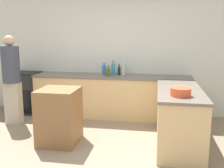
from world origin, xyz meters
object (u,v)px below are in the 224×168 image
object	(u,v)px
dish_soap_bottle	(113,69)
water_bottle_blue	(104,70)
range_oven	(26,92)
vinegar_bottle_clear	(123,70)
olive_oil_bottle	(108,72)
mixing_bowl	(181,92)
person_by_range	(12,77)
wine_bottle_dark	(119,71)
island_table	(59,116)

from	to	relation	value
dish_soap_bottle	water_bottle_blue	world-z (taller)	dish_soap_bottle
range_oven	vinegar_bottle_clear	distance (m)	2.27
olive_oil_bottle	vinegar_bottle_clear	world-z (taller)	vinegar_bottle_clear
mixing_bowl	vinegar_bottle_clear	world-z (taller)	vinegar_bottle_clear
vinegar_bottle_clear	dish_soap_bottle	bearing A→B (deg)	-177.57
mixing_bowl	person_by_range	distance (m)	3.21
olive_oil_bottle	water_bottle_blue	distance (m)	0.24
wine_bottle_dark	olive_oil_bottle	bearing A→B (deg)	-141.86
island_table	water_bottle_blue	world-z (taller)	water_bottle_blue
olive_oil_bottle	vinegar_bottle_clear	distance (m)	0.34
olive_oil_bottle	dish_soap_bottle	size ratio (longest dim) A/B	0.71
dish_soap_bottle	olive_oil_bottle	bearing A→B (deg)	-114.44
vinegar_bottle_clear	wine_bottle_dark	bearing A→B (deg)	-168.48
vinegar_bottle_clear	water_bottle_blue	distance (m)	0.42
range_oven	olive_oil_bottle	distance (m)	1.98
range_oven	vinegar_bottle_clear	xyz separation A→B (m)	(2.20, 0.09, 0.56)
range_oven	olive_oil_bottle	size ratio (longest dim) A/B	4.24
range_oven	olive_oil_bottle	world-z (taller)	olive_oil_bottle
range_oven	water_bottle_blue	bearing A→B (deg)	3.44
olive_oil_bottle	range_oven	bearing A→B (deg)	177.34
person_by_range	dish_soap_bottle	bearing A→B (deg)	25.33
dish_soap_bottle	mixing_bowl	bearing A→B (deg)	-54.46
island_table	water_bottle_blue	distance (m)	1.76
island_table	olive_oil_bottle	xyz separation A→B (m)	(0.54, 1.43, 0.53)
mixing_bowl	person_by_range	world-z (taller)	person_by_range
water_bottle_blue	island_table	bearing A→B (deg)	-103.99
range_oven	island_table	distance (m)	2.05
range_oven	mixing_bowl	size ratio (longest dim) A/B	3.15
olive_oil_bottle	wine_bottle_dark	world-z (taller)	wine_bottle_dark
vinegar_bottle_clear	water_bottle_blue	world-z (taller)	vinegar_bottle_clear
range_oven	person_by_range	size ratio (longest dim) A/B	0.52
mixing_bowl	wine_bottle_dark	xyz separation A→B (m)	(-1.12, 1.74, 0.03)
range_oven	island_table	size ratio (longest dim) A/B	1.01
range_oven	water_bottle_blue	size ratio (longest dim) A/B	3.67
island_table	olive_oil_bottle	distance (m)	1.62
water_bottle_blue	olive_oil_bottle	bearing A→B (deg)	-56.39
range_oven	water_bottle_blue	distance (m)	1.86
island_table	dish_soap_bottle	bearing A→B (deg)	69.07
olive_oil_bottle	vinegar_bottle_clear	xyz separation A→B (m)	(0.29, 0.18, 0.03)
water_bottle_blue	person_by_range	distance (m)	1.86
range_oven	mixing_bowl	distance (m)	3.67
person_by_range	wine_bottle_dark	bearing A→B (deg)	23.68
island_table	person_by_range	xyz separation A→B (m)	(-1.23, 0.73, 0.49)
island_table	mixing_bowl	bearing A→B (deg)	-4.59
range_oven	island_table	bearing A→B (deg)	-47.90
mixing_bowl	water_bottle_blue	bearing A→B (deg)	129.32
island_table	wine_bottle_dark	size ratio (longest dim) A/B	3.96
olive_oil_bottle	water_bottle_blue	bearing A→B (deg)	123.61
dish_soap_bottle	vinegar_bottle_clear	size ratio (longest dim) A/B	1.05
island_table	vinegar_bottle_clear	bearing A→B (deg)	62.87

